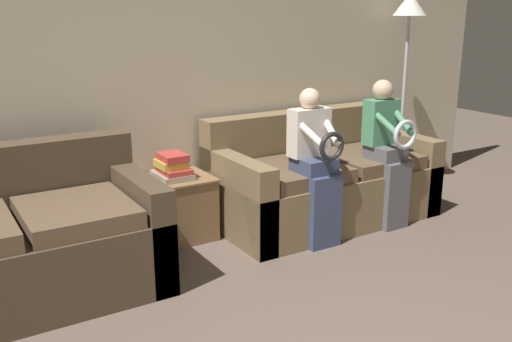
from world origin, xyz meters
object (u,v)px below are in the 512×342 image
at_px(couch_side, 16,246).
at_px(side_shelf, 174,207).
at_px(book_stack, 172,167).
at_px(floor_lamp, 408,27).
at_px(couch_main, 321,182).
at_px(child_right_seated, 388,147).
at_px(child_left_seated, 316,161).

bearing_deg(couch_side, side_shelf, 16.86).
bearing_deg(book_stack, floor_lamp, -0.36).
height_order(couch_side, book_stack, couch_side).
distance_m(couch_main, side_shelf, 1.26).
distance_m(couch_main, floor_lamp, 1.68).
xyz_separation_m(couch_main, child_right_seated, (0.36, -0.39, 0.33)).
relative_size(book_stack, floor_lamp, 0.17).
relative_size(side_shelf, book_stack, 1.79).
xyz_separation_m(couch_side, side_shelf, (1.19, 0.36, -0.08)).
relative_size(child_left_seated, floor_lamp, 0.63).
bearing_deg(child_left_seated, floor_lamp, 21.99).
bearing_deg(child_left_seated, side_shelf, 145.06).
bearing_deg(floor_lamp, book_stack, 179.64).
bearing_deg(couch_side, child_right_seated, -5.15).
bearing_deg(floor_lamp, child_left_seated, -158.01).
bearing_deg(book_stack, couch_side, -163.21).
xyz_separation_m(child_right_seated, book_stack, (-1.60, 0.61, -0.08)).
relative_size(child_left_seated, child_right_seated, 0.99).
bearing_deg(book_stack, child_right_seated, -20.85).
relative_size(couch_side, side_shelf, 2.97).
bearing_deg(child_right_seated, floor_lamp, 38.22).
xyz_separation_m(couch_main, side_shelf, (-1.24, 0.23, -0.07)).
distance_m(book_stack, floor_lamp, 2.55).
height_order(couch_main, side_shelf, couch_main).
bearing_deg(child_right_seated, side_shelf, 159.02).
distance_m(couch_main, book_stack, 1.29).
bearing_deg(floor_lamp, couch_main, -169.37).
height_order(couch_side, side_shelf, couch_side).
bearing_deg(couch_main, child_right_seated, -46.98).
xyz_separation_m(couch_main, child_left_seated, (-0.36, -0.39, 0.32)).
bearing_deg(child_right_seated, couch_side, 174.85).
bearing_deg(book_stack, side_shelf, 36.91).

